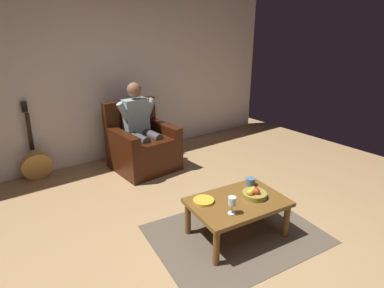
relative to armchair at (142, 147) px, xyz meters
name	(u,v)px	position (x,y,z in m)	size (l,w,h in m)	color
ground_plane	(237,264)	(0.30, 2.31, -0.33)	(7.21, 7.21, 0.00)	#A58155
wall_back	(97,71)	(0.30, -0.70, 1.03)	(6.41, 0.06, 2.70)	white
rug	(236,234)	(0.02, 2.00, -0.32)	(1.61, 1.21, 0.01)	brown
armchair	(142,147)	(0.00, 0.00, 0.00)	(0.87, 0.86, 0.97)	#351608
person_seated	(141,124)	(0.00, -0.01, 0.33)	(0.62, 0.61, 1.24)	#90A7AA
coffee_table	(238,206)	(0.02, 2.00, 0.00)	(0.98, 0.71, 0.38)	brown
guitar	(36,163)	(1.34, -0.50, -0.09)	(0.39, 0.27, 1.05)	#B78842
wine_glass_near	(232,202)	(0.22, 2.12, 0.17)	(0.07, 0.07, 0.16)	silver
fruit_bowl	(254,193)	(-0.15, 2.04, 0.10)	(0.24, 0.24, 0.11)	olive
decorative_dish	(204,201)	(0.29, 1.82, 0.07)	(0.20, 0.20, 0.02)	gold
candle_jar	(250,182)	(-0.31, 1.84, 0.10)	(0.10, 0.10, 0.08)	slate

